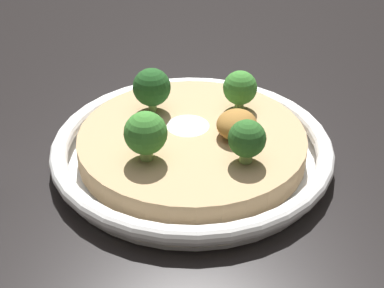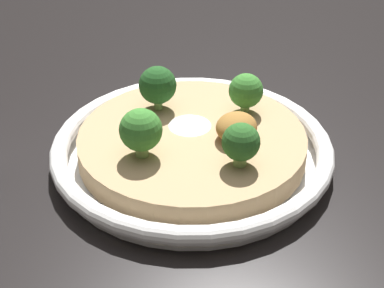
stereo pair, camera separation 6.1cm
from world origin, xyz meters
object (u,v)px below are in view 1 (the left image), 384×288
broccoli_front (152,88)px  broccoli_back (247,139)px  risotto_bowl (192,147)px  broccoli_back_left (240,88)px  broccoli_front_right (146,134)px

broccoli_front → broccoli_back: size_ratio=1.12×
risotto_bowl → broccoli_front: (-0.03, -0.06, 0.04)m
broccoli_back → broccoli_back_left: size_ratio=0.98×
broccoli_front → broccoli_back: 0.13m
broccoli_front → broccoli_front_right: 0.09m
risotto_bowl → broccoli_back: size_ratio=6.68×
broccoli_front_right → broccoli_back_left: size_ratio=1.12×
broccoli_back → broccoli_front_right: bearing=-71.9°
broccoli_back → broccoli_back_left: (-0.09, -0.04, 0.00)m
broccoli_front → broccoli_back_left: broccoli_front is taller
broccoli_front → broccoli_back_left: 0.09m
risotto_bowl → broccoli_front_right: bearing=-24.0°
broccoli_front → broccoli_front_right: (0.09, 0.03, -0.00)m
broccoli_front → broccoli_front_right: same height
broccoli_front → broccoli_back: broccoli_front is taller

